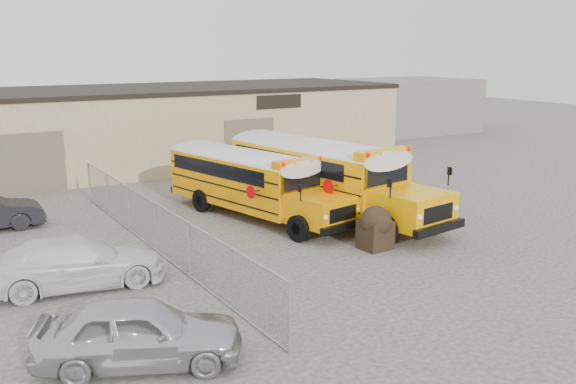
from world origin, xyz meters
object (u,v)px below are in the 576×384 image
school_bus_left (173,160)px  school_bus_right (233,152)px  car_white (75,263)px  car_silver (139,332)px  tarp_bundle (376,227)px

school_bus_left → school_bus_right: size_ratio=0.88×
school_bus_left → car_white: school_bus_left is taller
school_bus_right → car_white: school_bus_right is taller
school_bus_left → car_white: bearing=-124.5°
school_bus_left → car_white: size_ratio=1.92×
school_bus_right → car_silver: (-10.07, -15.61, -1.11)m
school_bus_left → car_silver: bearing=-113.7°
car_silver → school_bus_left: bearing=0.6°
tarp_bundle → car_silver: size_ratio=0.34×
tarp_bundle → car_white: size_ratio=0.30×
school_bus_right → car_silver: size_ratio=2.49×
car_white → car_silver: bearing=-171.5°
school_bus_left → car_silver: 17.64m
school_bus_right → tarp_bundle: bearing=-90.7°
car_white → school_bus_left: bearing=-26.6°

